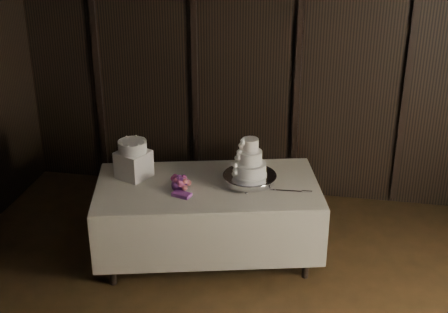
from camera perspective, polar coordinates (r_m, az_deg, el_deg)
room at (r=3.34m, az=2.19°, el=-7.88°), size 6.08×7.08×3.08m
display_table at (r=5.73m, az=-1.48°, el=-5.66°), size 2.18×1.49×0.76m
cake_stand at (r=5.57m, az=2.36°, el=-2.10°), size 0.59×0.59×0.09m
wedding_cake at (r=5.48m, az=2.10°, el=-0.44°), size 0.33×0.29×0.35m
bouquet at (r=5.47m, az=-4.11°, el=-2.50°), size 0.36×0.43×0.17m
box_pedestal at (r=5.72m, az=-8.26°, el=-0.70°), size 0.34×0.34×0.25m
small_cake at (r=5.65m, az=-8.37°, el=0.92°), size 0.32×0.32×0.10m
cake_knife at (r=5.48m, az=5.65°, el=-3.13°), size 0.37×0.04×0.01m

